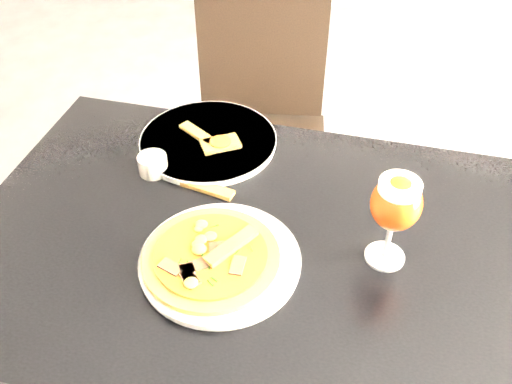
# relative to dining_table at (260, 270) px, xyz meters

# --- Properties ---
(dining_table) EXTENTS (1.30, 0.96, 0.75)m
(dining_table) POSITION_rel_dining_table_xyz_m (0.00, 0.00, 0.00)
(dining_table) COLOR black
(dining_table) RESTS_ON ground
(chair_far) EXTENTS (0.44, 0.44, 0.92)m
(chair_far) POSITION_rel_dining_table_xyz_m (-0.08, 0.72, -0.15)
(chair_far) COLOR black
(chair_far) RESTS_ON ground
(plate_main) EXTENTS (0.36, 0.36, 0.02)m
(plate_main) POSITION_rel_dining_table_xyz_m (-0.07, -0.07, 0.10)
(plate_main) COLOR white
(plate_main) RESTS_ON dining_table
(pizza) EXTENTS (0.26, 0.26, 0.03)m
(pizza) POSITION_rel_dining_table_xyz_m (-0.09, -0.07, 0.12)
(pizza) COLOR brown
(pizza) RESTS_ON plate_main
(plate_second) EXTENTS (0.45, 0.45, 0.02)m
(plate_second) POSITION_rel_dining_table_xyz_m (-0.16, 0.30, 0.10)
(plate_second) COLOR white
(plate_second) RESTS_ON dining_table
(crust_scraps) EXTENTS (0.16, 0.12, 0.01)m
(crust_scraps) POSITION_rel_dining_table_xyz_m (-0.14, 0.29, 0.11)
(crust_scraps) COLOR brown
(crust_scraps) RESTS_ON plate_second
(loose_crust) EXTENTS (0.13, 0.07, 0.01)m
(loose_crust) POSITION_rel_dining_table_xyz_m (-0.13, 0.14, 0.10)
(loose_crust) COLOR brown
(loose_crust) RESTS_ON dining_table
(sauce_cup) EXTENTS (0.07, 0.07, 0.04)m
(sauce_cup) POSITION_rel_dining_table_xyz_m (-0.26, 0.19, 0.11)
(sauce_cup) COLOR beige
(sauce_cup) RESTS_ON dining_table
(beer_glass) EXTENTS (0.09, 0.09, 0.20)m
(beer_glass) POSITION_rel_dining_table_xyz_m (0.24, -0.02, 0.23)
(beer_glass) COLOR silver
(beer_glass) RESTS_ON dining_table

